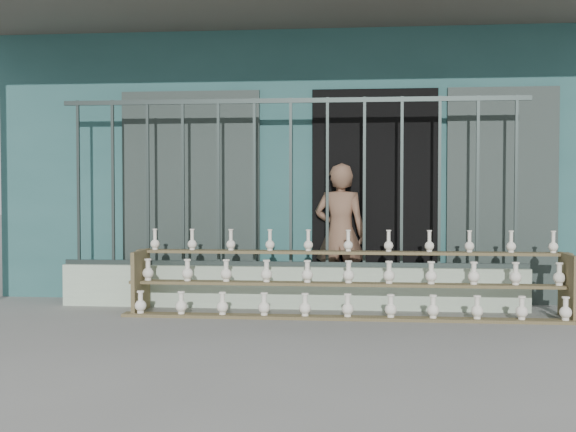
{
  "coord_description": "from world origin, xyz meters",
  "views": [
    {
      "loc": [
        0.72,
        -6.38,
        1.26
      ],
      "look_at": [
        0.0,
        1.0,
        1.0
      ],
      "focal_mm": 45.0,
      "sensor_mm": 36.0,
      "label": 1
    }
  ],
  "objects": [
    {
      "name": "ground",
      "position": [
        0.0,
        0.0,
        0.0
      ],
      "size": [
        60.0,
        60.0,
        0.0
      ],
      "primitive_type": "plane",
      "color": "slate"
    },
    {
      "name": "parapet_wall",
      "position": [
        0.0,
        1.3,
        0.23
      ],
      "size": [
        5.0,
        0.2,
        0.45
      ],
      "primitive_type": "cube",
      "color": "#B3CAAD",
      "rests_on": "ground"
    },
    {
      "name": "workshop_building",
      "position": [
        0.0,
        4.23,
        1.62
      ],
      "size": [
        7.4,
        6.6,
        3.21
      ],
      "color": "#285553",
      "rests_on": "ground"
    },
    {
      "name": "elderly_woman",
      "position": [
        0.52,
        1.66,
        0.78
      ],
      "size": [
        0.6,
        0.43,
        1.56
      ],
      "primitive_type": "imported",
      "rotation": [
        0.0,
        0.0,
        3.05
      ],
      "color": "brown",
      "rests_on": "ground"
    },
    {
      "name": "shelf_rack",
      "position": [
        0.62,
        0.89,
        0.36
      ],
      "size": [
        4.5,
        0.68,
        0.85
      ],
      "color": "brown",
      "rests_on": "ground"
    },
    {
      "name": "security_fence",
      "position": [
        -0.0,
        1.3,
        1.35
      ],
      "size": [
        5.0,
        0.04,
        1.8
      ],
      "color": "#283330",
      "rests_on": "parapet_wall"
    }
  ]
}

